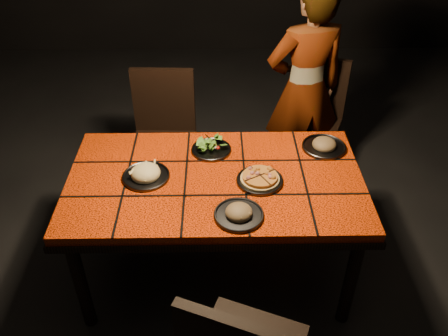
{
  "coord_description": "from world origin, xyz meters",
  "views": [
    {
      "loc": [
        0.02,
        -2.02,
        2.34
      ],
      "look_at": [
        0.05,
        -0.01,
        0.82
      ],
      "focal_mm": 38.0,
      "sensor_mm": 36.0,
      "label": 1
    }
  ],
  "objects_px": {
    "chair_far_left": "(164,129)",
    "plate_pizza": "(260,179)",
    "chair_far_right": "(313,112)",
    "plate_pasta": "(146,174)",
    "dining_table": "(215,189)",
    "diner": "(304,90)"
  },
  "relations": [
    {
      "from": "plate_pizza",
      "to": "plate_pasta",
      "type": "relative_size",
      "value": 1.11
    },
    {
      "from": "chair_far_left",
      "to": "plate_pizza",
      "type": "height_order",
      "value": "chair_far_left"
    },
    {
      "from": "plate_pasta",
      "to": "chair_far_left",
      "type": "bearing_deg",
      "value": 89.2
    },
    {
      "from": "dining_table",
      "to": "diner",
      "type": "distance_m",
      "value": 1.13
    },
    {
      "from": "plate_pizza",
      "to": "plate_pasta",
      "type": "height_order",
      "value": "plate_pasta"
    },
    {
      "from": "diner",
      "to": "plate_pasta",
      "type": "bearing_deg",
      "value": 28.48
    },
    {
      "from": "dining_table",
      "to": "plate_pizza",
      "type": "distance_m",
      "value": 0.26
    },
    {
      "from": "diner",
      "to": "plate_pizza",
      "type": "xyz_separation_m",
      "value": [
        -0.38,
        -0.98,
        -0.01
      ]
    },
    {
      "from": "dining_table",
      "to": "chair_far_right",
      "type": "xyz_separation_m",
      "value": [
        0.73,
        1.04,
        -0.13
      ]
    },
    {
      "from": "chair_far_left",
      "to": "plate_pizza",
      "type": "relative_size",
      "value": 3.35
    },
    {
      "from": "chair_far_left",
      "to": "chair_far_right",
      "type": "xyz_separation_m",
      "value": [
        1.09,
        0.23,
        -0.01
      ]
    },
    {
      "from": "dining_table",
      "to": "plate_pasta",
      "type": "xyz_separation_m",
      "value": [
        -0.37,
        0.0,
        0.1
      ]
    },
    {
      "from": "chair_far_left",
      "to": "plate_pasta",
      "type": "distance_m",
      "value": 0.83
    },
    {
      "from": "dining_table",
      "to": "plate_pizza",
      "type": "height_order",
      "value": "plate_pizza"
    },
    {
      "from": "chair_far_left",
      "to": "diner",
      "type": "relative_size",
      "value": 0.61
    },
    {
      "from": "diner",
      "to": "plate_pasta",
      "type": "xyz_separation_m",
      "value": [
        -1.0,
        -0.93,
        -0.01
      ]
    },
    {
      "from": "chair_far_right",
      "to": "diner",
      "type": "bearing_deg",
      "value": -110.51
    },
    {
      "from": "chair_far_right",
      "to": "diner",
      "type": "height_order",
      "value": "diner"
    },
    {
      "from": "chair_far_left",
      "to": "chair_far_right",
      "type": "distance_m",
      "value": 1.11
    },
    {
      "from": "plate_pizza",
      "to": "plate_pasta",
      "type": "distance_m",
      "value": 0.61
    },
    {
      "from": "chair_far_left",
      "to": "chair_far_right",
      "type": "relative_size",
      "value": 1.02
    },
    {
      "from": "plate_pasta",
      "to": "dining_table",
      "type": "bearing_deg",
      "value": -0.76
    }
  ]
}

